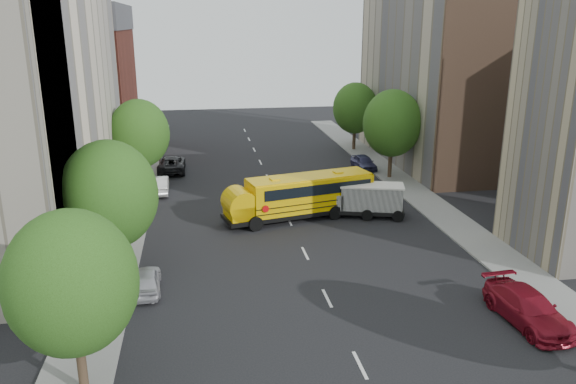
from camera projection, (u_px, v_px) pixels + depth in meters
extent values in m
plane|color=black|center=(299.00, 241.00, 36.61)|extent=(120.00, 120.00, 0.00)
cube|color=slate|center=(126.00, 224.00, 39.53)|extent=(3.00, 80.00, 0.12)
cube|color=slate|center=(434.00, 208.00, 43.10)|extent=(3.00, 80.00, 0.12)
cube|color=silver|center=(277.00, 197.00, 46.05)|extent=(0.15, 64.00, 0.01)
cube|color=beige|center=(12.00, 82.00, 36.59)|extent=(10.00, 26.00, 20.00)
cube|color=maroon|center=(81.00, 95.00, 58.38)|extent=(10.00, 15.00, 13.00)
cube|color=tan|center=(441.00, 72.00, 55.69)|extent=(10.00, 22.00, 18.00)
cube|color=brown|center=(499.00, 83.00, 45.30)|extent=(10.10, 0.30, 18.00)
cylinder|color=#38281C|center=(81.00, 362.00, 21.29)|extent=(0.36, 0.36, 2.70)
ellipsoid|color=#224111|center=(72.00, 283.00, 20.33)|extent=(4.80, 4.80, 5.52)
cylinder|color=#38281C|center=(115.00, 256.00, 30.71)|extent=(0.36, 0.36, 2.88)
ellipsoid|color=#224111|center=(109.00, 195.00, 29.69)|extent=(5.12, 5.12, 5.89)
cylinder|color=#38281C|center=(143.00, 173.00, 47.72)|extent=(0.36, 0.36, 2.81)
ellipsoid|color=#224111|center=(139.00, 134.00, 46.72)|extent=(4.99, 4.99, 5.74)
cylinder|color=#38281C|center=(390.00, 162.00, 51.11)|extent=(0.36, 0.36, 2.95)
ellipsoid|color=#224111|center=(392.00, 123.00, 50.07)|extent=(5.25, 5.25, 6.04)
cylinder|color=#38281C|center=(354.00, 138.00, 62.48)|extent=(0.36, 0.36, 2.74)
ellipsoid|color=#224111|center=(355.00, 108.00, 61.51)|extent=(4.86, 4.86, 5.59)
cube|color=black|center=(300.00, 211.00, 40.87)|extent=(11.62, 5.13, 0.30)
cube|color=#E9B604|center=(309.00, 192.00, 40.76)|extent=(9.44, 4.57, 2.33)
cube|color=#E9B604|center=(239.00, 211.00, 38.98)|extent=(2.31, 2.69, 1.01)
cube|color=black|center=(253.00, 192.00, 39.02)|extent=(1.03, 2.38, 1.21)
cube|color=#E9B604|center=(310.00, 177.00, 40.41)|extent=(9.40, 4.37, 0.14)
cube|color=black|center=(312.00, 185.00, 40.68)|extent=(8.67, 4.44, 0.76)
cube|color=black|center=(309.00, 203.00, 40.99)|extent=(9.46, 4.63, 0.06)
cube|color=black|center=(309.00, 198.00, 40.87)|extent=(9.46, 4.63, 0.06)
cube|color=#E9B604|center=(365.00, 186.00, 42.46)|extent=(0.73, 2.50, 2.33)
cube|color=#E9B604|center=(274.00, 179.00, 39.37)|extent=(0.73, 0.73, 0.10)
cube|color=#E9B604|center=(338.00, 172.00, 41.24)|extent=(0.73, 0.73, 0.10)
cylinder|color=#E9B604|center=(239.00, 204.00, 38.83)|extent=(2.61, 2.76, 2.12)
cylinder|color=red|center=(265.00, 209.00, 38.19)|extent=(0.50, 0.16, 0.51)
cylinder|color=black|center=(255.00, 224.00, 38.31)|extent=(1.05, 0.53, 1.01)
cylinder|color=black|center=(244.00, 213.00, 40.55)|extent=(1.05, 0.53, 1.01)
cylinder|color=black|center=(336.00, 213.00, 40.60)|extent=(1.05, 0.53, 1.01)
cylinder|color=black|center=(320.00, 203.00, 42.83)|extent=(1.05, 0.53, 1.01)
cylinder|color=black|center=(360.00, 209.00, 41.34)|extent=(1.05, 0.53, 1.01)
cylinder|color=black|center=(344.00, 200.00, 43.58)|extent=(1.05, 0.53, 1.01)
cube|color=black|center=(364.00, 210.00, 41.29)|extent=(6.02, 3.35, 0.29)
cube|color=white|center=(371.00, 197.00, 40.95)|extent=(4.71, 2.91, 1.72)
cube|color=white|center=(336.00, 200.00, 41.29)|extent=(1.77, 2.10, 1.14)
cube|color=silver|center=(372.00, 185.00, 40.69)|extent=(4.92, 3.05, 0.11)
cylinder|color=black|center=(335.00, 214.00, 40.61)|extent=(0.84, 0.44, 0.80)
cylinder|color=black|center=(336.00, 206.00, 42.43)|extent=(0.84, 0.44, 0.80)
cylinder|color=black|center=(367.00, 215.00, 40.38)|extent=(0.84, 0.44, 0.80)
cylinder|color=black|center=(366.00, 207.00, 42.20)|extent=(0.84, 0.44, 0.80)
cylinder|color=black|center=(396.00, 216.00, 40.17)|extent=(0.84, 0.44, 0.80)
cylinder|color=black|center=(394.00, 208.00, 41.99)|extent=(0.84, 0.44, 0.80)
imported|color=#AAA9B0|center=(146.00, 280.00, 29.64)|extent=(1.64, 3.80, 1.28)
imported|color=silver|center=(159.00, 184.00, 46.92)|extent=(1.60, 4.42, 1.45)
imported|color=black|center=(172.00, 164.00, 53.62)|extent=(2.54, 5.48, 1.52)
imported|color=maroon|center=(528.00, 308.00, 26.51)|extent=(2.52, 5.44, 1.54)
imported|color=#373760|center=(364.00, 162.00, 54.47)|extent=(1.90, 4.16, 1.38)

